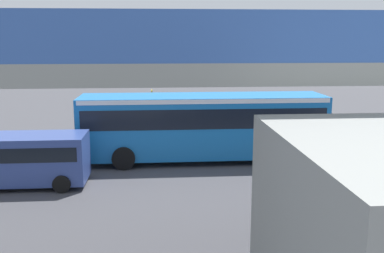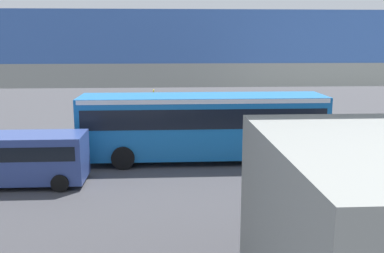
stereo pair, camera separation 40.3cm
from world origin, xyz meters
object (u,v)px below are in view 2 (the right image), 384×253
(parked_van, at_px, (24,156))
(traffic_sign, at_px, (154,105))
(city_bus, at_px, (203,122))
(pedestrian, at_px, (268,127))

(parked_van, xyz_separation_m, traffic_sign, (-4.92, -8.44, 0.71))
(city_bus, distance_m, traffic_sign, 5.90)
(pedestrian, bearing_deg, traffic_sign, -17.46)
(parked_van, distance_m, traffic_sign, 9.80)
(pedestrian, bearing_deg, city_bus, 40.22)
(city_bus, distance_m, pedestrian, 5.27)
(city_bus, bearing_deg, parked_van, 22.65)
(parked_van, xyz_separation_m, pedestrian, (-11.34, -6.42, -0.30))
(parked_van, bearing_deg, pedestrian, -150.46)
(city_bus, relative_size, traffic_sign, 4.12)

